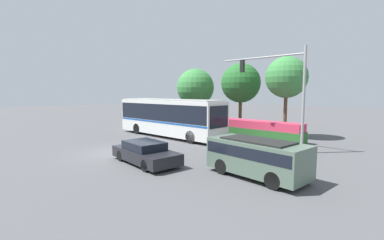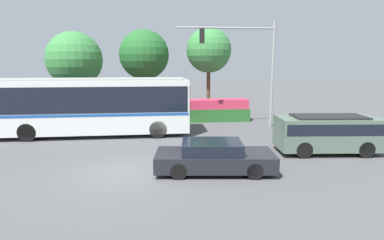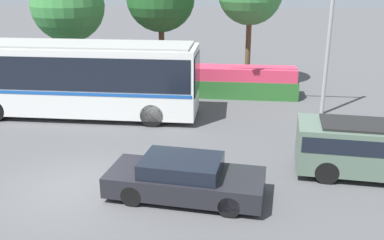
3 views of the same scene
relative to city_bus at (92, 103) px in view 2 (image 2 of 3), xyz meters
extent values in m
plane|color=#4C4C4F|center=(2.65, -6.84, -1.90)|extent=(140.00, 140.00, 0.00)
cube|color=silver|center=(-0.01, 0.00, -0.15)|extent=(11.25, 2.70, 2.99)
cube|color=black|center=(-0.01, 0.00, 0.33)|extent=(11.03, 2.73, 1.44)
cube|color=#194C9E|center=(-0.01, 0.00, -0.51)|extent=(11.14, 2.73, 0.14)
cube|color=black|center=(5.62, 0.07, 0.21)|extent=(0.09, 2.18, 1.68)
cube|color=#959592|center=(-0.01, 0.00, 1.39)|extent=(10.80, 2.49, 0.10)
cylinder|color=black|center=(3.79, 1.18, -1.40)|extent=(1.00, 0.31, 1.00)
cylinder|color=black|center=(3.82, -1.09, -1.40)|extent=(1.00, 0.31, 1.00)
cylinder|color=black|center=(-3.28, 1.09, -1.40)|extent=(1.00, 0.31, 1.00)
cylinder|color=black|center=(-3.25, -1.17, -1.40)|extent=(1.00, 0.31, 1.00)
cube|color=black|center=(6.04, -7.05, -1.42)|extent=(4.74, 2.33, 0.61)
cube|color=black|center=(5.93, -7.04, -0.90)|extent=(2.44, 1.87, 0.44)
cylinder|color=black|center=(7.54, -6.37, -1.59)|extent=(0.64, 0.28, 0.62)
cylinder|color=black|center=(7.37, -8.02, -1.59)|extent=(0.64, 0.28, 0.62)
cylinder|color=black|center=(4.76, -6.09, -1.59)|extent=(0.64, 0.28, 0.62)
cylinder|color=black|center=(4.59, -7.74, -1.59)|extent=(0.64, 0.28, 0.62)
cube|color=#516656|center=(11.80, -4.94, -0.93)|extent=(4.82, 2.29, 1.48)
cube|color=black|center=(11.80, -4.94, -0.61)|extent=(4.64, 2.30, 0.50)
cube|color=black|center=(11.80, -4.94, -0.15)|extent=(3.39, 1.79, 0.08)
cylinder|color=black|center=(13.27, -4.22, -1.53)|extent=(0.77, 0.32, 0.75)
cylinder|color=black|center=(13.14, -5.88, -1.53)|extent=(0.77, 0.32, 0.75)
cylinder|color=black|center=(10.47, -4.00, -1.53)|extent=(0.77, 0.32, 0.75)
cylinder|color=black|center=(10.34, -5.66, -1.53)|extent=(0.77, 0.32, 0.75)
cylinder|color=gray|center=(11.32, 1.49, 1.55)|extent=(0.18, 0.18, 6.89)
cylinder|color=gray|center=(8.17, 1.49, 4.50)|extent=(6.30, 0.12, 0.12)
cube|color=black|center=(6.65, 1.49, 4.00)|extent=(0.30, 0.22, 0.90)
cylinder|color=red|center=(6.65, 1.61, 4.30)|extent=(0.18, 0.02, 0.18)
cylinder|color=yellow|center=(6.65, 1.61, 4.00)|extent=(0.18, 0.02, 0.18)
cylinder|color=green|center=(6.65, 1.61, 3.70)|extent=(0.18, 0.02, 0.18)
cube|color=#286028|center=(5.66, 4.07, -1.43)|extent=(9.61, 1.44, 0.94)
cube|color=#CC3351|center=(5.66, 4.07, -0.64)|extent=(9.42, 1.37, 0.65)
cylinder|color=brown|center=(-2.33, 5.92, -0.40)|extent=(0.30, 0.30, 3.00)
sphere|color=#387F3D|center=(-2.33, 5.92, 2.58)|extent=(4.11, 4.11, 4.11)
cylinder|color=brown|center=(2.76, 7.15, -0.17)|extent=(0.33, 0.33, 3.46)
sphere|color=#236028|center=(2.76, 7.15, 2.98)|extent=(3.95, 3.95, 3.95)
cylinder|color=brown|center=(7.85, 6.44, 0.08)|extent=(0.30, 0.30, 3.95)
sphere|color=#387F3D|center=(7.85, 6.44, 3.33)|extent=(3.54, 3.54, 3.54)
camera|label=1|loc=(18.13, -15.85, 2.06)|focal=25.17mm
camera|label=2|loc=(3.97, -18.78, 2.28)|focal=29.60mm
camera|label=3|loc=(7.59, -18.59, 4.51)|focal=41.17mm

